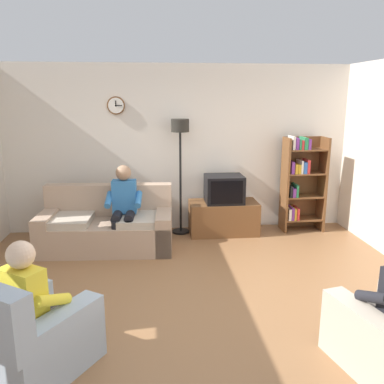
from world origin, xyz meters
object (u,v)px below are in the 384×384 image
at_px(tv_stand, 223,218).
at_px(armchair_near_window, 29,338).
at_px(floor_lamp, 180,145).
at_px(person_on_couch, 124,204).
at_px(couch, 107,228).
at_px(bookshelf, 300,180).
at_px(tv, 224,189).
at_px(person_in_left_armchair, 34,298).

relative_size(tv_stand, armchair_near_window, 0.93).
xyz_separation_m(floor_lamp, person_on_couch, (-0.86, -0.70, -0.75)).
bearing_deg(tv_stand, couch, -164.95).
bearing_deg(armchair_near_window, tv_stand, 56.14).
xyz_separation_m(couch, floor_lamp, (1.13, 0.59, 1.14)).
xyz_separation_m(bookshelf, person_on_couch, (-2.84, -0.67, -0.14)).
xyz_separation_m(floor_lamp, armchair_near_window, (-1.47, -3.31, -1.16)).
bearing_deg(bookshelf, couch, -169.80).
bearing_deg(floor_lamp, armchair_near_window, -113.92).
xyz_separation_m(tv_stand, floor_lamp, (-0.69, 0.10, 1.19)).
relative_size(tv_stand, bookshelf, 0.70).
height_order(tv, bookshelf, bookshelf).
distance_m(tv_stand, person_in_left_armchair, 3.79).
bearing_deg(armchair_near_window, floor_lamp, 66.08).
xyz_separation_m(tv, armchair_near_window, (-2.15, -3.19, -0.46)).
bearing_deg(person_in_left_armchair, bookshelf, 43.38).
xyz_separation_m(floor_lamp, person_in_left_armchair, (-1.42, -3.24, -0.85)).
distance_m(tv_stand, bookshelf, 1.41).
distance_m(floor_lamp, person_in_left_armchair, 3.63).
relative_size(couch, tv_stand, 1.77).
relative_size(tv, person_in_left_armchair, 0.54).
height_order(couch, person_on_couch, person_on_couch).
relative_size(couch, tv, 3.24).
bearing_deg(floor_lamp, couch, -152.55).
height_order(bookshelf, person_in_left_armchair, bookshelf).
bearing_deg(tv_stand, tv, -90.00).
relative_size(tv, person_on_couch, 0.48).
bearing_deg(couch, person_on_couch, -22.36).
bearing_deg(tv, person_in_left_armchair, -124.07).
height_order(tv, person_in_left_armchair, person_in_left_armchair).
relative_size(tv_stand, floor_lamp, 0.59).
distance_m(bookshelf, armchair_near_window, 4.79).
xyz_separation_m(tv_stand, bookshelf, (1.29, 0.07, 0.58)).
relative_size(tv, bookshelf, 0.38).
bearing_deg(armchair_near_window, bookshelf, 43.62).
bearing_deg(floor_lamp, person_on_couch, -141.09).
relative_size(floor_lamp, person_on_couch, 1.49).
height_order(tv, floor_lamp, floor_lamp).
bearing_deg(couch, tv, 14.33).
relative_size(couch, bookshelf, 1.24).
distance_m(couch, floor_lamp, 1.71).
xyz_separation_m(tv, bookshelf, (1.29, 0.09, 0.10)).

